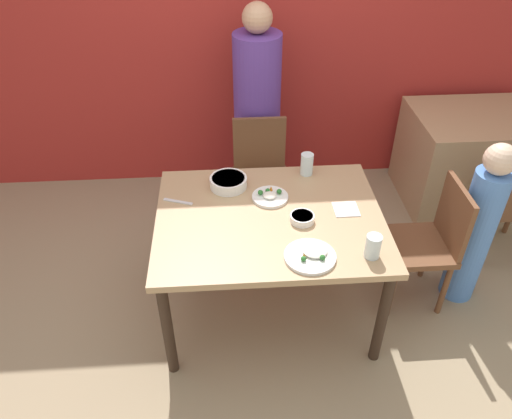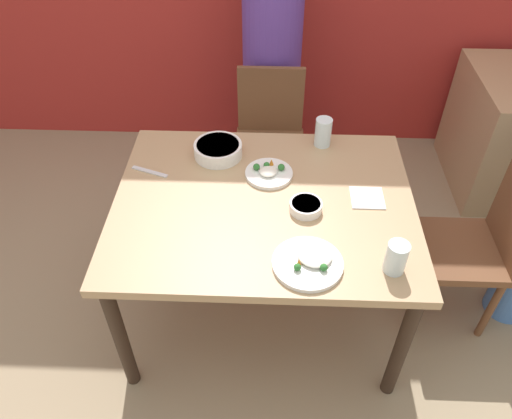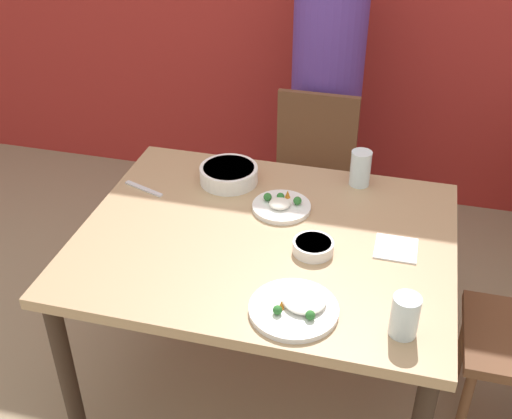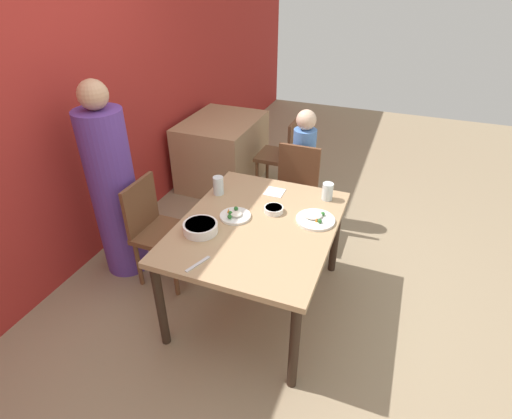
{
  "view_description": "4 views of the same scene",
  "coord_description": "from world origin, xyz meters",
  "px_view_note": "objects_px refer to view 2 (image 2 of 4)",
  "views": [
    {
      "loc": [
        -0.23,
        -2.19,
        2.45
      ],
      "look_at": [
        -0.08,
        0.01,
        0.77
      ],
      "focal_mm": 35.0,
      "sensor_mm": 36.0,
      "label": 1
    },
    {
      "loc": [
        0.03,
        -1.58,
        2.14
      ],
      "look_at": [
        -0.03,
        -0.07,
        0.74
      ],
      "focal_mm": 35.0,
      "sensor_mm": 36.0,
      "label": 2
    },
    {
      "loc": [
        0.42,
        -1.74,
        2.01
      ],
      "look_at": [
        -0.02,
        -0.05,
        0.86
      ],
      "focal_mm": 45.0,
      "sensor_mm": 36.0,
      "label": 3
    },
    {
      "loc": [
        -2.07,
        -0.79,
        2.23
      ],
      "look_at": [
        -0.04,
        -0.0,
        0.86
      ],
      "focal_mm": 28.0,
      "sensor_mm": 36.0,
      "label": 4
    }
  ],
  "objects_px": {
    "plate_rice_adult": "(309,261)",
    "person_adult": "(272,69)",
    "chair_adult_spot": "(270,137)",
    "bowl_curry": "(218,150)",
    "glass_water_tall": "(323,132)",
    "chair_child_spot": "(476,244)"
  },
  "relations": [
    {
      "from": "chair_adult_spot",
      "to": "plate_rice_adult",
      "type": "xyz_separation_m",
      "value": [
        0.17,
        -1.19,
        0.27
      ]
    },
    {
      "from": "chair_adult_spot",
      "to": "bowl_curry",
      "type": "distance_m",
      "value": 0.65
    },
    {
      "from": "chair_adult_spot",
      "to": "chair_child_spot",
      "type": "relative_size",
      "value": 1.0
    },
    {
      "from": "person_adult",
      "to": "bowl_curry",
      "type": "distance_m",
      "value": 0.91
    },
    {
      "from": "bowl_curry",
      "to": "chair_child_spot",
      "type": "bearing_deg",
      "value": -13.51
    },
    {
      "from": "plate_rice_adult",
      "to": "glass_water_tall",
      "type": "bearing_deg",
      "value": 83.26
    },
    {
      "from": "person_adult",
      "to": "bowl_curry",
      "type": "relative_size",
      "value": 6.95
    },
    {
      "from": "chair_adult_spot",
      "to": "glass_water_tall",
      "type": "relative_size",
      "value": 6.03
    },
    {
      "from": "chair_child_spot",
      "to": "bowl_curry",
      "type": "xyz_separation_m",
      "value": [
        -1.2,
        0.29,
        0.29
      ]
    },
    {
      "from": "chair_child_spot",
      "to": "person_adult",
      "type": "height_order",
      "value": "person_adult"
    },
    {
      "from": "person_adult",
      "to": "glass_water_tall",
      "type": "xyz_separation_m",
      "value": [
        0.26,
        -0.77,
        0.07
      ]
    },
    {
      "from": "person_adult",
      "to": "plate_rice_adult",
      "type": "xyz_separation_m",
      "value": [
        0.17,
        -1.54,
        0.02
      ]
    },
    {
      "from": "plate_rice_adult",
      "to": "person_adult",
      "type": "bearing_deg",
      "value": 96.15
    },
    {
      "from": "chair_child_spot",
      "to": "person_adult",
      "type": "bearing_deg",
      "value": -140.49
    },
    {
      "from": "bowl_curry",
      "to": "glass_water_tall",
      "type": "height_order",
      "value": "glass_water_tall"
    },
    {
      "from": "person_adult",
      "to": "glass_water_tall",
      "type": "height_order",
      "value": "person_adult"
    },
    {
      "from": "glass_water_tall",
      "to": "chair_adult_spot",
      "type": "bearing_deg",
      "value": 121.34
    },
    {
      "from": "chair_adult_spot",
      "to": "bowl_curry",
      "type": "height_order",
      "value": "chair_adult_spot"
    },
    {
      "from": "chair_adult_spot",
      "to": "bowl_curry",
      "type": "relative_size",
      "value": 3.75
    },
    {
      "from": "plate_rice_adult",
      "to": "bowl_curry",
      "type": "bearing_deg",
      "value": 121.37
    },
    {
      "from": "chair_adult_spot",
      "to": "person_adult",
      "type": "relative_size",
      "value": 0.54
    },
    {
      "from": "plate_rice_adult",
      "to": "chair_adult_spot",
      "type": "bearing_deg",
      "value": 97.92
    }
  ]
}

